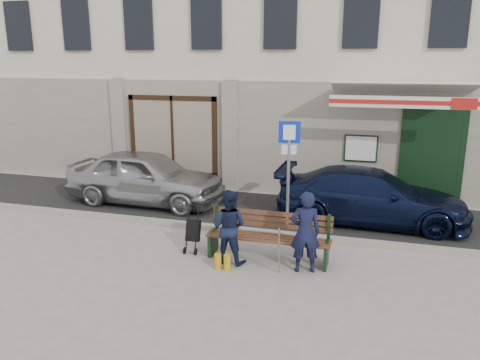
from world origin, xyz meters
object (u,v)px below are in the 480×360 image
at_px(car_silver, 146,177).
at_px(woman, 229,226).
at_px(parking_sign, 289,160).
at_px(bench, 266,237).
at_px(stroller, 193,231).
at_px(car_navy, 371,196).
at_px(man, 305,232).

xyz_separation_m(car_silver, woman, (3.29, -3.05, -0.01)).
height_order(parking_sign, woman, parking_sign).
xyz_separation_m(bench, stroller, (-1.50, -0.00, -0.04)).
distance_m(car_silver, car_navy, 5.86).
xyz_separation_m(parking_sign, woman, (-0.80, -1.81, -0.95)).
bearing_deg(woman, man, -174.50).
xyz_separation_m(man, stroller, (-2.30, 0.32, -0.34)).
xyz_separation_m(bench, woman, (-0.65, -0.30, 0.26)).
xyz_separation_m(car_navy, bench, (-1.91, -2.79, -0.19)).
distance_m(car_navy, parking_sign, 2.42).
distance_m(man, stroller, 2.35).
distance_m(woman, stroller, 0.95).
height_order(bench, stroller, bench).
bearing_deg(stroller, car_navy, 38.83).
bearing_deg(stroller, woman, -19.82).
bearing_deg(parking_sign, man, -80.69).
xyz_separation_m(car_silver, parking_sign, (4.09, -1.24, 0.95)).
height_order(car_silver, woman, car_silver).
bearing_deg(car_silver, stroller, -136.47).
bearing_deg(woman, car_navy, -123.60).
height_order(car_silver, car_navy, car_silver).
relative_size(bench, stroller, 2.53).
relative_size(car_silver, bench, 1.78).
bearing_deg(woman, parking_sign, -107.68).
bearing_deg(car_navy, woman, 141.02).
distance_m(parking_sign, woman, 2.19).
xyz_separation_m(car_navy, woman, (-2.57, -3.09, 0.08)).
bearing_deg(car_navy, man, 160.95).
relative_size(parking_sign, woman, 1.75).
height_order(man, stroller, man).
xyz_separation_m(man, woman, (-1.45, 0.02, -0.04)).
relative_size(car_navy, stroller, 4.68).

